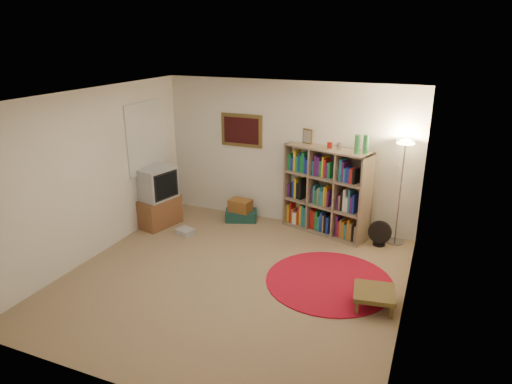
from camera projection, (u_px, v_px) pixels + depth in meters
room at (229, 192)px, 5.98m from camera, size 4.54×4.54×2.54m
bookshelf at (325, 192)px, 7.62m from camera, size 1.53×0.85×1.77m
floor_lamp at (404, 158)px, 6.96m from camera, size 0.39×0.39×1.72m
floor_fan at (380, 233)px, 7.26m from camera, size 0.37×0.20×0.42m
tv_stand at (157, 198)px, 7.96m from camera, size 0.66×0.82×1.05m
dvd_box at (185, 232)px, 7.72m from camera, size 0.34×0.30×0.09m
suitcase at (241, 215)px, 8.29m from camera, size 0.65×0.54×0.18m
wicker_basket at (240, 206)px, 8.21m from camera, size 0.40×0.30×0.22m
paper_towel at (295, 218)px, 8.07m from camera, size 0.12×0.12×0.25m
red_rug at (329, 281)px, 6.26m from camera, size 1.74×1.74×0.02m
side_table at (374, 293)px, 5.62m from camera, size 0.57×0.57×0.23m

